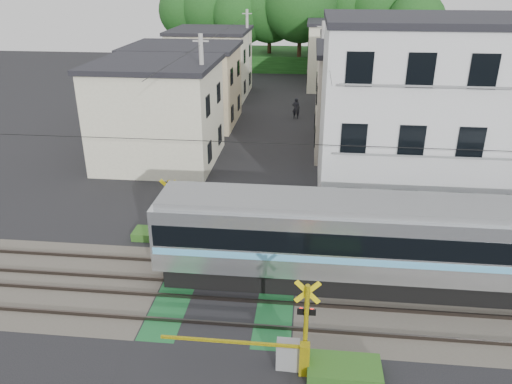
# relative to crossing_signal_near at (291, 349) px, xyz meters

# --- Properties ---
(ground) EXTENTS (120.00, 120.00, 0.00)m
(ground) POSITION_rel_crossing_signal_near_xyz_m (-2.59, 3.65, -0.71)
(ground) COLOR black
(track_bed) EXTENTS (120.00, 120.00, 0.14)m
(track_bed) POSITION_rel_crossing_signal_near_xyz_m (-2.59, 3.65, -0.67)
(track_bed) COLOR #47423A
(track_bed) RESTS_ON ground
(crossing_signal_near) EXTENTS (4.74, 0.65, 3.09)m
(crossing_signal_near) POSITION_rel_crossing_signal_near_xyz_m (0.00, 0.00, 0.00)
(crossing_signal_near) COLOR yellow
(crossing_signal_near) RESTS_ON ground
(crossing_signal_far) EXTENTS (4.74, 0.65, 3.09)m
(crossing_signal_far) POSITION_rel_crossing_signal_near_xyz_m (-5.17, 7.31, 0.00)
(crossing_signal_far) COLOR yellow
(crossing_signal_far) RESTS_ON ground
(apartment_block) EXTENTS (10.20, 8.36, 9.30)m
(apartment_block) POSITION_rel_crossing_signal_near_xyz_m (5.91, 13.15, 3.94)
(apartment_block) COLOR silver
(apartment_block) RESTS_ON ground
(houses_row) EXTENTS (22.07, 31.35, 6.80)m
(houses_row) POSITION_rel_crossing_signal_near_xyz_m (-2.33, 29.57, 2.53)
(houses_row) COLOR beige
(houses_row) RESTS_ON ground
(tree_hill) EXTENTS (40.00, 13.79, 11.86)m
(tree_hill) POSITION_rel_crossing_signal_near_xyz_m (-2.48, 52.28, 5.09)
(tree_hill) COLOR #1C4D19
(tree_hill) RESTS_ON ground
(catenary) EXTENTS (60.00, 5.04, 7.00)m
(catenary) POSITION_rel_crossing_signal_near_xyz_m (3.41, 3.69, 2.98)
(catenary) COLOR #2D2D33
(catenary) RESTS_ON ground
(utility_poles) EXTENTS (7.90, 42.00, 8.00)m
(utility_poles) POSITION_rel_crossing_signal_near_xyz_m (-3.64, 26.66, 3.37)
(utility_poles) COLOR #A5A5A0
(utility_poles) RESTS_ON ground
(pedestrian) EXTENTS (0.65, 0.44, 1.75)m
(pedestrian) POSITION_rel_crossing_signal_near_xyz_m (-0.83, 28.66, 0.16)
(pedestrian) COLOR black
(pedestrian) RESTS_ON ground
(weed_patches) EXTENTS (10.25, 8.80, 0.40)m
(weed_patches) POSITION_rel_crossing_signal_near_xyz_m (-0.83, 3.56, -0.53)
(weed_patches) COLOR #2D5E1E
(weed_patches) RESTS_ON ground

